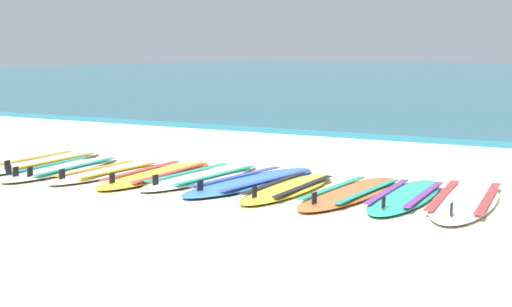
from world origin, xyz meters
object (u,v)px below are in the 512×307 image
object	(u,v)px
surfboard_1	(63,169)
surfboard_7	(350,193)
surfboard_3	(157,175)
surfboard_0	(43,163)
surfboard_6	(288,188)
surfboard_8	(405,196)
surfboard_9	(465,200)
surfboard_4	(202,177)
surfboard_5	(252,181)
surfboard_2	(107,172)

from	to	relation	value
surfboard_1	surfboard_7	bearing A→B (deg)	4.69
surfboard_3	surfboard_7	xyz separation A→B (m)	(2.45, 0.08, 0.00)
surfboard_0	surfboard_6	bearing A→B (deg)	-0.36
surfboard_0	surfboard_8	size ratio (longest dim) A/B	1.08
surfboard_9	surfboard_4	bearing A→B (deg)	-176.64
surfboard_0	surfboard_8	bearing A→B (deg)	2.03
surfboard_5	surfboard_7	xyz separation A→B (m)	(1.23, -0.08, 0.00)
surfboard_5	surfboard_3	bearing A→B (deg)	-172.69
surfboard_2	surfboard_8	bearing A→B (deg)	5.79
surfboard_4	surfboard_7	bearing A→B (deg)	-1.81
surfboard_0	surfboard_7	bearing A→B (deg)	0.77
surfboard_5	surfboard_9	xyz separation A→B (m)	(2.35, 0.16, -0.00)
surfboard_3	surfboard_5	distance (m)	1.23
surfboard_3	surfboard_4	xyz separation A→B (m)	(0.55, 0.14, 0.00)
surfboard_5	surfboard_8	bearing A→B (deg)	1.11
surfboard_2	surfboard_9	size ratio (longest dim) A/B	0.80
surfboard_3	surfboard_6	size ratio (longest dim) A/B	1.12
surfboard_0	surfboard_6	xyz separation A→B (m)	(3.64, -0.02, -0.00)
surfboard_6	surfboard_9	world-z (taller)	same
surfboard_4	surfboard_8	size ratio (longest dim) A/B	1.03
surfboard_2	surfboard_5	world-z (taller)	same
surfboard_7	surfboard_3	bearing A→B (deg)	-178.22
surfboard_5	surfboard_8	size ratio (longest dim) A/B	1.12
surfboard_2	surfboard_8	distance (m)	3.63
surfboard_2	surfboard_3	xyz separation A→B (m)	(0.61, 0.18, -0.00)
surfboard_4	surfboard_6	bearing A→B (deg)	-6.64
surfboard_0	surfboard_2	xyz separation A→B (m)	(1.26, -0.19, -0.00)
surfboard_1	surfboard_8	bearing A→B (deg)	5.60
surfboard_6	surfboard_7	xyz separation A→B (m)	(0.68, 0.08, -0.00)
surfboard_8	surfboard_6	bearing A→B (deg)	-171.02
surfboard_2	surfboard_4	size ratio (longest dim) A/B	0.90
surfboard_0	surfboard_9	xyz separation A→B (m)	(5.44, 0.29, -0.00)
surfboard_0	surfboard_7	world-z (taller)	same
surfboard_1	surfboard_5	size ratio (longest dim) A/B	0.95
surfboard_0	surfboard_1	world-z (taller)	same
surfboard_1	surfboard_7	world-z (taller)	same
surfboard_6	surfboard_5	bearing A→B (deg)	163.53
surfboard_4	surfboard_2	bearing A→B (deg)	-165.06
surfboard_2	surfboard_3	distance (m)	0.64
surfboard_0	surfboard_7	distance (m)	4.32
surfboard_1	surfboard_2	bearing A→B (deg)	4.63
surfboard_2	surfboard_7	bearing A→B (deg)	4.70
surfboard_3	surfboard_9	distance (m)	3.58
surfboard_0	surfboard_5	distance (m)	3.09
surfboard_9	surfboard_3	bearing A→B (deg)	-174.99
surfboard_7	surfboard_4	bearing A→B (deg)	178.19
surfboard_4	surfboard_5	distance (m)	0.66
surfboard_1	surfboard_3	bearing A→B (deg)	10.14
surfboard_0	surfboard_1	distance (m)	0.64
surfboard_1	surfboard_6	world-z (taller)	same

